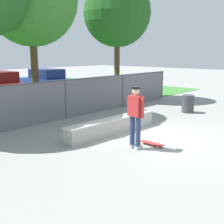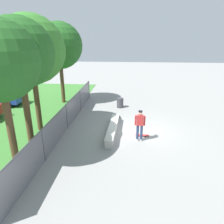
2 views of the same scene
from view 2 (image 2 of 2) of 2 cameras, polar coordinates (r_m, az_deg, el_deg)
ground_plane at (r=13.41m, az=7.06°, el=-5.29°), size 80.00×80.00×0.00m
concrete_ledge at (r=12.95m, az=0.22°, el=-4.73°), size 4.10×0.59×0.54m
skateboarder at (r=11.84m, az=7.69°, el=-3.36°), size 0.31×0.60×1.84m
skateboard at (r=12.76m, az=8.35°, el=-6.35°), size 0.22×0.80×0.09m
chainlink_fence at (r=13.64m, az=-12.46°, el=-0.98°), size 15.25×0.07×1.68m
tree_near_right at (r=10.80m, az=-24.40°, el=14.39°), size 3.32×3.32×6.65m
tree_mid at (r=13.18m, az=-21.57°, el=15.61°), size 3.97×3.97×7.00m
tree_far at (r=18.88m, az=-14.36°, el=17.30°), size 3.92×3.92×6.99m
trash_bin at (r=17.67m, az=2.24°, el=2.56°), size 0.56×0.56×0.83m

